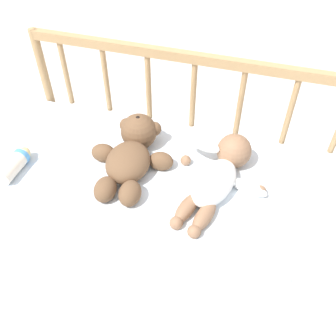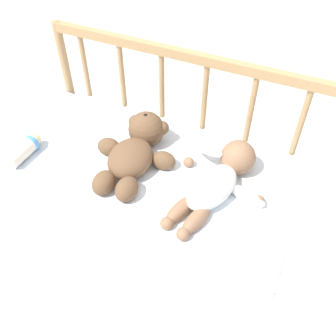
# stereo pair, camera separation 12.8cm
# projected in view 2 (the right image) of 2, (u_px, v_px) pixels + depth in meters

# --- Properties ---
(ground_plane) EXTENTS (12.00, 12.00, 0.00)m
(ground_plane) POSITION_uv_depth(u_px,v_px,m) (168.00, 263.00, 1.72)
(ground_plane) COLOR silver
(crib_mattress) EXTENTS (1.35, 0.61, 0.56)m
(crib_mattress) POSITION_uv_depth(u_px,v_px,m) (168.00, 227.00, 1.52)
(crib_mattress) COLOR silver
(crib_mattress) RESTS_ON ground_plane
(crib_rail) EXTENTS (1.35, 0.04, 0.88)m
(crib_rail) POSITION_uv_depth(u_px,v_px,m) (203.00, 114.00, 1.48)
(crib_rail) COLOR tan
(crib_rail) RESTS_ON ground_plane
(blanket) EXTENTS (0.84, 0.56, 0.01)m
(blanket) POSITION_uv_depth(u_px,v_px,m) (174.00, 182.00, 1.31)
(blanket) COLOR white
(blanket) RESTS_ON crib_mattress
(teddy_bear) EXTENTS (0.31, 0.40, 0.14)m
(teddy_bear) POSITION_uv_depth(u_px,v_px,m) (135.00, 149.00, 1.36)
(teddy_bear) COLOR brown
(teddy_bear) RESTS_ON crib_mattress
(baby) EXTENTS (0.33, 0.44, 0.12)m
(baby) POSITION_uv_depth(u_px,v_px,m) (219.00, 179.00, 1.26)
(baby) COLOR white
(baby) RESTS_ON crib_mattress
(baby_bottle) EXTENTS (0.06, 0.16, 0.06)m
(baby_bottle) POSITION_uv_depth(u_px,v_px,m) (24.00, 150.00, 1.39)
(baby_bottle) COLOR #F4E5CC
(baby_bottle) RESTS_ON crib_mattress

